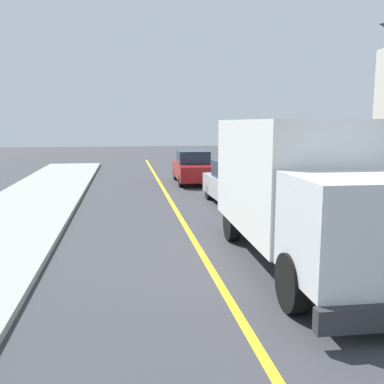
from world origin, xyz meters
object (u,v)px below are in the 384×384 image
box_truck (299,185)px  parked_van_across (320,188)px  parked_car_mid (193,168)px  parked_car_near (237,185)px

box_truck → parked_van_across: bearing=60.7°
box_truck → parked_car_mid: size_ratio=1.63×
box_truck → parked_van_across: 6.56m
box_truck → parked_car_mid: 13.45m
box_truck → parked_car_mid: box_truck is taller
parked_car_near → parked_car_mid: bearing=96.1°
parked_car_mid → parked_van_across: 8.49m
parked_car_mid → box_truck: bearing=-88.8°
parked_car_near → parked_car_mid: 6.50m
box_truck → parked_car_near: bearing=86.6°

